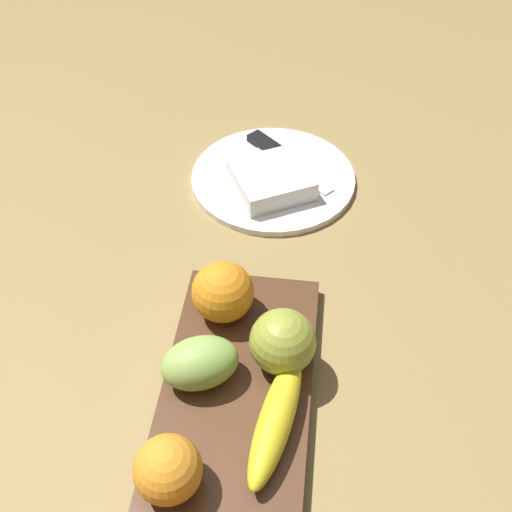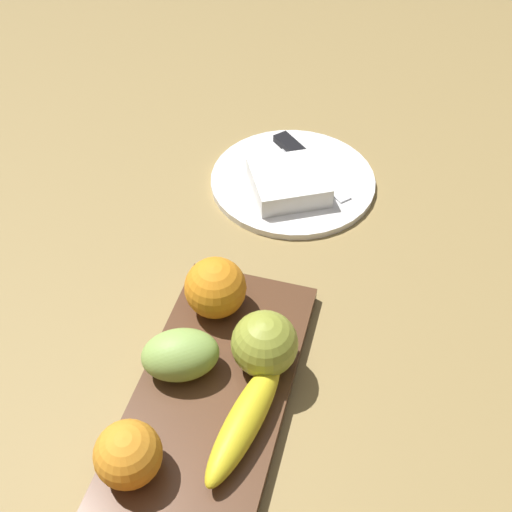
{
  "view_description": "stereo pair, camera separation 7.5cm",
  "coord_description": "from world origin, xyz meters",
  "px_view_note": "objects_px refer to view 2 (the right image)",
  "views": [
    {
      "loc": [
        0.26,
        0.07,
        0.59
      ],
      "look_at": [
        -0.25,
        0.01,
        0.05
      ],
      "focal_mm": 42.92,
      "sensor_mm": 36.0,
      "label": 1
    },
    {
      "loc": [
        0.25,
        0.15,
        0.59
      ],
      "look_at": [
        -0.25,
        0.01,
        0.05
      ],
      "focal_mm": 42.92,
      "sensor_mm": 36.0,
      "label": 2
    }
  ],
  "objects_px": {
    "apple": "(265,344)",
    "orange_near_banana": "(128,454)",
    "folded_napkin": "(288,182)",
    "banana": "(245,420)",
    "orange_near_apple": "(215,288)",
    "grape_bunch": "(180,355)",
    "dinner_plate": "(293,180)",
    "knife": "(298,156)",
    "fruit_tray": "(203,419)"
  },
  "relations": [
    {
      "from": "apple",
      "to": "folded_napkin",
      "type": "height_order",
      "value": "apple"
    },
    {
      "from": "knife",
      "to": "banana",
      "type": "bearing_deg",
      "value": -41.72
    },
    {
      "from": "banana",
      "to": "knife",
      "type": "bearing_deg",
      "value": 16.28
    },
    {
      "from": "banana",
      "to": "grape_bunch",
      "type": "bearing_deg",
      "value": 70.27
    },
    {
      "from": "grape_bunch",
      "to": "orange_near_banana",
      "type": "bearing_deg",
      "value": -3.11
    },
    {
      "from": "grape_bunch",
      "to": "folded_napkin",
      "type": "bearing_deg",
      "value": 173.27
    },
    {
      "from": "grape_bunch",
      "to": "dinner_plate",
      "type": "xyz_separation_m",
      "value": [
        -0.37,
        0.04,
        -0.04
      ]
    },
    {
      "from": "banana",
      "to": "knife",
      "type": "relative_size",
      "value": 1.04
    },
    {
      "from": "grape_bunch",
      "to": "knife",
      "type": "distance_m",
      "value": 0.42
    },
    {
      "from": "orange_near_banana",
      "to": "folded_napkin",
      "type": "bearing_deg",
      "value": 174.22
    },
    {
      "from": "fruit_tray",
      "to": "grape_bunch",
      "type": "distance_m",
      "value": 0.07
    },
    {
      "from": "banana",
      "to": "orange_near_banana",
      "type": "relative_size",
      "value": 2.39
    },
    {
      "from": "banana",
      "to": "dinner_plate",
      "type": "relative_size",
      "value": 0.63
    },
    {
      "from": "orange_near_apple",
      "to": "dinner_plate",
      "type": "bearing_deg",
      "value": 173.72
    },
    {
      "from": "fruit_tray",
      "to": "banana",
      "type": "height_order",
      "value": "banana"
    },
    {
      "from": "fruit_tray",
      "to": "banana",
      "type": "distance_m",
      "value": 0.05
    },
    {
      "from": "apple",
      "to": "folded_napkin",
      "type": "bearing_deg",
      "value": -171.56
    },
    {
      "from": "orange_near_banana",
      "to": "grape_bunch",
      "type": "relative_size",
      "value": 0.77
    },
    {
      "from": "apple",
      "to": "orange_near_banana",
      "type": "relative_size",
      "value": 1.12
    },
    {
      "from": "folded_napkin",
      "to": "knife",
      "type": "xyz_separation_m",
      "value": [
        -0.08,
        -0.0,
        -0.01
      ]
    },
    {
      "from": "orange_near_apple",
      "to": "grape_bunch",
      "type": "xyz_separation_m",
      "value": [
        0.09,
        -0.01,
        -0.01
      ]
    },
    {
      "from": "orange_near_apple",
      "to": "folded_napkin",
      "type": "relative_size",
      "value": 0.7
    },
    {
      "from": "grape_bunch",
      "to": "dinner_plate",
      "type": "height_order",
      "value": "grape_bunch"
    },
    {
      "from": "orange_near_apple",
      "to": "dinner_plate",
      "type": "distance_m",
      "value": 0.28
    },
    {
      "from": "apple",
      "to": "orange_near_banana",
      "type": "bearing_deg",
      "value": -30.83
    },
    {
      "from": "fruit_tray",
      "to": "knife",
      "type": "xyz_separation_m",
      "value": [
        -0.46,
        -0.0,
        0.01
      ]
    },
    {
      "from": "dinner_plate",
      "to": "knife",
      "type": "relative_size",
      "value": 1.66
    },
    {
      "from": "orange_near_banana",
      "to": "dinner_plate",
      "type": "height_order",
      "value": "orange_near_banana"
    },
    {
      "from": "dinner_plate",
      "to": "folded_napkin",
      "type": "xyz_separation_m",
      "value": [
        0.03,
        0.0,
        0.02
      ]
    },
    {
      "from": "apple",
      "to": "grape_bunch",
      "type": "height_order",
      "value": "apple"
    },
    {
      "from": "apple",
      "to": "banana",
      "type": "relative_size",
      "value": 0.47
    },
    {
      "from": "orange_near_apple",
      "to": "apple",
      "type": "bearing_deg",
      "value": 51.03
    },
    {
      "from": "apple",
      "to": "dinner_plate",
      "type": "height_order",
      "value": "apple"
    },
    {
      "from": "apple",
      "to": "knife",
      "type": "xyz_separation_m",
      "value": [
        -0.38,
        -0.05,
        -0.04
      ]
    },
    {
      "from": "orange_near_banana",
      "to": "folded_napkin",
      "type": "xyz_separation_m",
      "value": [
        -0.46,
        0.05,
        -0.03
      ]
    },
    {
      "from": "banana",
      "to": "dinner_plate",
      "type": "bearing_deg",
      "value": 16.6
    },
    {
      "from": "orange_near_apple",
      "to": "knife",
      "type": "xyz_separation_m",
      "value": [
        -0.32,
        0.03,
        -0.04
      ]
    },
    {
      "from": "grape_bunch",
      "to": "orange_near_apple",
      "type": "bearing_deg",
      "value": 174.16
    },
    {
      "from": "knife",
      "to": "folded_napkin",
      "type": "bearing_deg",
      "value": -45.76
    },
    {
      "from": "dinner_plate",
      "to": "orange_near_banana",
      "type": "bearing_deg",
      "value": -5.41
    },
    {
      "from": "banana",
      "to": "grape_bunch",
      "type": "xyz_separation_m",
      "value": [
        -0.05,
        -0.09,
        0.01
      ]
    },
    {
      "from": "grape_bunch",
      "to": "knife",
      "type": "height_order",
      "value": "grape_bunch"
    },
    {
      "from": "grape_bunch",
      "to": "banana",
      "type": "bearing_deg",
      "value": 60.08
    },
    {
      "from": "fruit_tray",
      "to": "folded_napkin",
      "type": "xyz_separation_m",
      "value": [
        -0.38,
        -0.0,
        0.02
      ]
    },
    {
      "from": "folded_napkin",
      "to": "orange_near_apple",
      "type": "bearing_deg",
      "value": -7.07
    },
    {
      "from": "apple",
      "to": "dinner_plate",
      "type": "relative_size",
      "value": 0.3
    },
    {
      "from": "apple",
      "to": "dinner_plate",
      "type": "xyz_separation_m",
      "value": [
        -0.33,
        -0.04,
        -0.05
      ]
    },
    {
      "from": "orange_near_apple",
      "to": "orange_near_banana",
      "type": "xyz_separation_m",
      "value": [
        0.21,
        -0.02,
        -0.0
      ]
    },
    {
      "from": "apple",
      "to": "orange_near_banana",
      "type": "distance_m",
      "value": 0.18
    },
    {
      "from": "banana",
      "to": "orange_near_banana",
      "type": "distance_m",
      "value": 0.12
    }
  ]
}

